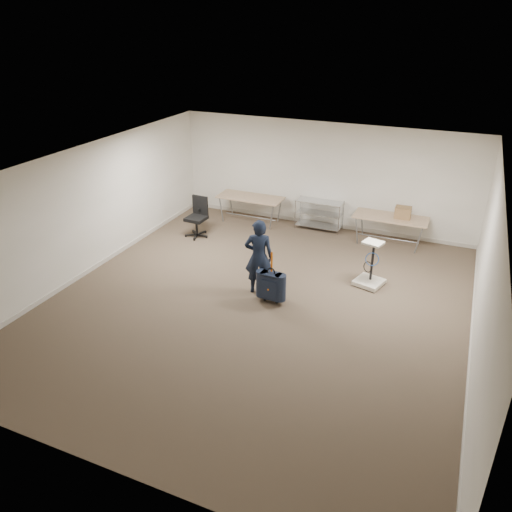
% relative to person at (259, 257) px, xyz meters
% --- Properties ---
extents(ground, '(9.00, 9.00, 0.00)m').
position_rel_person_xyz_m(ground, '(0.16, -0.44, -0.80)').
color(ground, '#46392A').
rests_on(ground, ground).
extents(room_shell, '(8.00, 9.00, 9.00)m').
position_rel_person_xyz_m(room_shell, '(0.16, 0.94, -0.75)').
color(room_shell, silver).
rests_on(room_shell, ground).
extents(folding_table_left, '(1.80, 0.75, 0.73)m').
position_rel_person_xyz_m(folding_table_left, '(-1.74, 3.51, -0.13)').
color(folding_table_left, '#96785B').
rests_on(folding_table_left, ground).
extents(folding_table_right, '(1.80, 0.75, 0.73)m').
position_rel_person_xyz_m(folding_table_right, '(2.06, 3.51, -0.13)').
color(folding_table_right, '#96785B').
rests_on(folding_table_right, ground).
extents(wire_shelf, '(1.22, 0.47, 0.80)m').
position_rel_person_xyz_m(wire_shelf, '(0.16, 3.76, -0.36)').
color(wire_shelf, silver).
rests_on(wire_shelf, ground).
extents(person, '(0.68, 0.55, 1.61)m').
position_rel_person_xyz_m(person, '(0.00, 0.00, 0.00)').
color(person, black).
rests_on(person, ground).
extents(suitcase, '(0.42, 0.25, 1.11)m').
position_rel_person_xyz_m(suitcase, '(0.39, -0.31, -0.43)').
color(suitcase, black).
rests_on(suitcase, ground).
extents(office_chair, '(0.63, 0.63, 1.03)m').
position_rel_person_xyz_m(office_chair, '(-2.61, 2.07, -0.49)').
color(office_chair, black).
rests_on(office_chair, ground).
extents(equipment_cart, '(0.68, 0.68, 1.01)m').
position_rel_person_xyz_m(equipment_cart, '(2.06, 1.19, -0.54)').
color(equipment_cart, beige).
rests_on(equipment_cart, ground).
extents(cardboard_box, '(0.39, 0.29, 0.28)m').
position_rel_person_xyz_m(cardboard_box, '(2.32, 3.54, 0.07)').
color(cardboard_box, '#A5874D').
rests_on(cardboard_box, folding_table_right).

